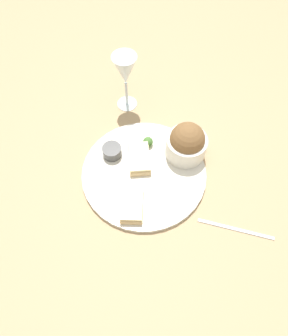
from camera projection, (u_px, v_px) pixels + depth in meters
name	position (u px, v px, depth m)	size (l,w,h in m)	color
ground_plane	(144.00, 174.00, 0.89)	(4.00, 4.00, 0.00)	tan
dinner_plate	(144.00, 173.00, 0.89)	(0.34, 0.34, 0.01)	silver
salad_bowl	(187.00, 143.00, 0.87)	(0.11, 0.11, 0.11)	silver
sauce_ramekin	(112.00, 151.00, 0.89)	(0.05, 0.05, 0.03)	#4C4C4C
cheese_toast_near	(139.00, 158.00, 0.89)	(0.11, 0.10, 0.03)	#D1B27F
cheese_toast_far	(132.00, 206.00, 0.82)	(0.11, 0.09, 0.03)	#D1B27F
wine_glass	(125.00, 72.00, 0.91)	(0.07, 0.07, 0.18)	silver
garnish	(148.00, 142.00, 0.91)	(0.03, 0.03, 0.03)	#477533
fork	(236.00, 229.00, 0.81)	(0.05, 0.19, 0.01)	silver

